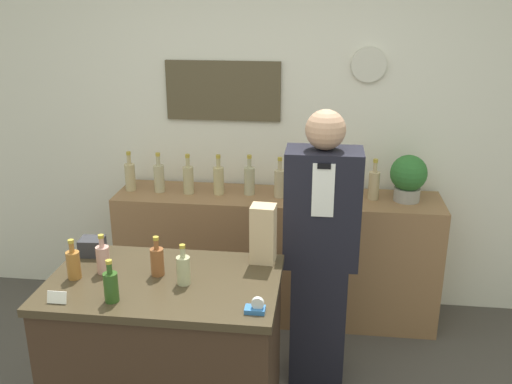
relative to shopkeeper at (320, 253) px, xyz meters
name	(u,v)px	position (x,y,z in m)	size (l,w,h in m)	color
back_wall	(268,123)	(-0.40, 0.98, 0.53)	(5.20, 0.09, 2.70)	silver
back_shelf	(276,256)	(-0.31, 0.70, -0.37)	(2.23, 0.46, 0.91)	#8E6642
display_counter	(168,358)	(-0.76, -0.57, -0.37)	(1.13, 0.70, 0.91)	#382619
shopkeeper	(320,253)	(0.00, 0.00, 0.00)	(0.42, 0.26, 1.65)	black
potted_plant	(408,176)	(0.56, 0.71, 0.26)	(0.24, 0.24, 0.31)	#9E998E
paper_bag	(263,234)	(-0.30, -0.30, 0.24)	(0.13, 0.12, 0.31)	tan
tape_dispenser	(256,307)	(-0.27, -0.80, 0.10)	(0.09, 0.06, 0.07)	#2D66A8
price_card_left	(57,297)	(-1.17, -0.84, 0.11)	(0.09, 0.02, 0.06)	white
gift_box	(92,246)	(-1.21, -0.33, 0.13)	(0.13, 0.12, 0.09)	#2D2D33
counter_bottle_0	(73,264)	(-1.19, -0.60, 0.16)	(0.07, 0.07, 0.20)	#A2682D
counter_bottle_1	(103,258)	(-1.07, -0.52, 0.16)	(0.07, 0.07, 0.20)	tan
counter_bottle_2	(111,286)	(-0.93, -0.79, 0.16)	(0.07, 0.07, 0.20)	#2C501C
counter_bottle_3	(157,261)	(-0.80, -0.51, 0.16)	(0.07, 0.07, 0.20)	brown
counter_bottle_4	(183,269)	(-0.65, -0.59, 0.16)	(0.07, 0.07, 0.20)	tan
shelf_bottle_0	(130,176)	(-1.34, 0.69, 0.19)	(0.07, 0.07, 0.28)	tan
shelf_bottle_1	(159,177)	(-1.13, 0.69, 0.19)	(0.07, 0.07, 0.28)	tan
shelf_bottle_2	(188,179)	(-0.92, 0.68, 0.19)	(0.07, 0.07, 0.28)	tan
shelf_bottle_3	(219,179)	(-0.71, 0.69, 0.19)	(0.07, 0.07, 0.28)	tan
shelf_bottle_4	(249,180)	(-0.50, 0.71, 0.19)	(0.07, 0.07, 0.28)	tan
shelf_bottle_5	(280,182)	(-0.29, 0.68, 0.19)	(0.07, 0.07, 0.28)	tan
shelf_bottle_6	(311,182)	(-0.08, 0.71, 0.19)	(0.07, 0.07, 0.28)	tan
shelf_bottle_7	(342,184)	(0.13, 0.70, 0.19)	(0.07, 0.07, 0.28)	tan
shelf_bottle_8	(374,184)	(0.34, 0.71, 0.19)	(0.07, 0.07, 0.28)	tan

